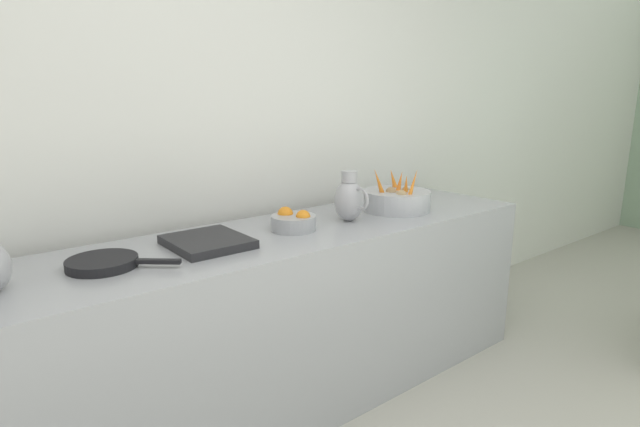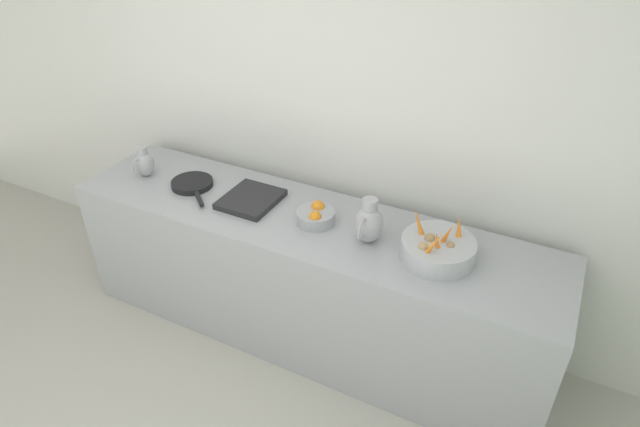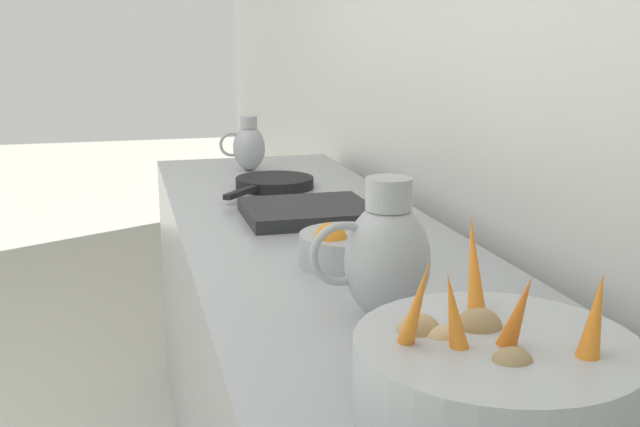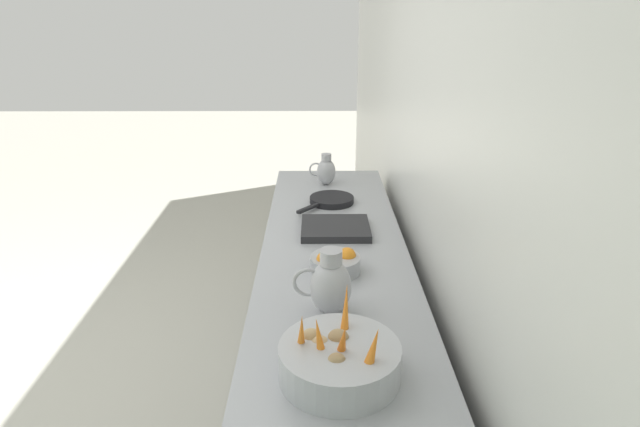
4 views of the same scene
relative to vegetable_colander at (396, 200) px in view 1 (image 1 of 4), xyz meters
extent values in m
cube|color=silver|center=(-0.47, -0.26, 0.57)|extent=(0.10, 9.52, 3.00)
cube|color=#9EA0A5|center=(-0.02, -0.76, -0.49)|extent=(0.68, 2.86, 0.87)
cylinder|color=#ADAFB5|center=(0.00, 0.00, 0.00)|extent=(0.37, 0.37, 0.11)
torus|color=#ADAFB5|center=(0.00, 0.00, -0.05)|extent=(0.22, 0.22, 0.01)
cone|color=orange|center=(-0.02, -0.12, 0.10)|extent=(0.05, 0.10, 0.17)
cone|color=orange|center=(-0.01, 0.03, 0.09)|extent=(0.05, 0.08, 0.13)
cone|color=orange|center=(0.11, 0.00, 0.10)|extent=(0.04, 0.09, 0.16)
cone|color=orange|center=(-0.09, 0.07, 0.09)|extent=(0.08, 0.07, 0.13)
cone|color=orange|center=(0.06, 0.00, 0.09)|extent=(0.06, 0.06, 0.12)
ellipsoid|color=tan|center=(0.06, -0.03, 0.04)|extent=(0.05, 0.05, 0.04)
ellipsoid|color=#9E7F56|center=(0.01, 0.06, 0.04)|extent=(0.05, 0.04, 0.04)
ellipsoid|color=#9E7F56|center=(0.00, -0.05, 0.05)|extent=(0.06, 0.05, 0.05)
ellipsoid|color=tan|center=(0.08, -0.05, 0.05)|extent=(0.06, 0.05, 0.05)
cylinder|color=#9EA0A5|center=(-0.01, -0.69, -0.02)|extent=(0.21, 0.21, 0.07)
sphere|color=orange|center=(0.03, -0.67, 0.01)|extent=(0.07, 0.07, 0.07)
sphere|color=orange|center=(-0.06, -0.70, 0.01)|extent=(0.08, 0.08, 0.08)
ellipsoid|color=#A3A3A8|center=(0.02, -0.37, 0.05)|extent=(0.15, 0.15, 0.21)
cylinder|color=#A3A3A8|center=(0.02, -0.37, 0.17)|extent=(0.08, 0.08, 0.06)
torus|color=#A3A3A8|center=(0.10, -0.37, 0.07)|extent=(0.11, 0.01, 0.11)
cube|color=#232326|center=(-0.03, -1.12, -0.04)|extent=(0.34, 0.30, 0.04)
cylinder|color=black|center=(-0.02, -1.55, -0.04)|extent=(0.25, 0.25, 0.03)
cube|color=black|center=(0.11, -1.39, -0.03)|extent=(0.12, 0.14, 0.02)
camera|label=1|loc=(1.85, -2.02, 0.55)|focal=28.23mm
camera|label=2|loc=(2.15, 0.45, 1.59)|focal=29.94mm
camera|label=3|loc=(0.44, 0.81, 0.43)|focal=42.17mm
camera|label=4|loc=(0.07, 1.34, 0.99)|focal=29.95mm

